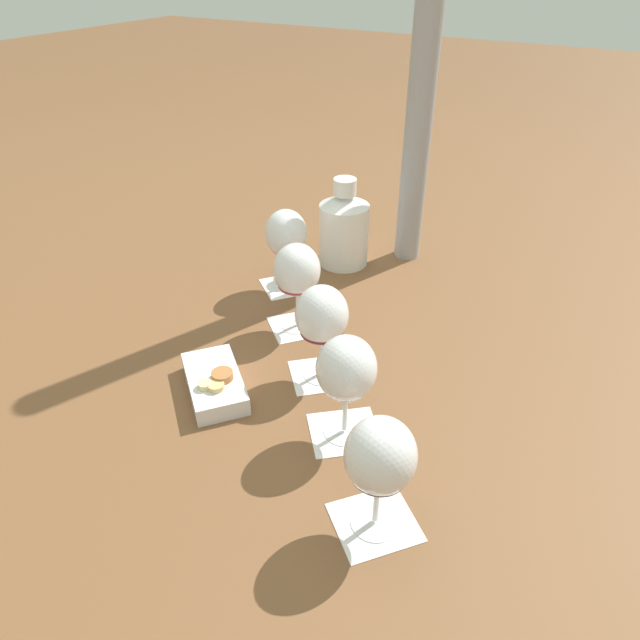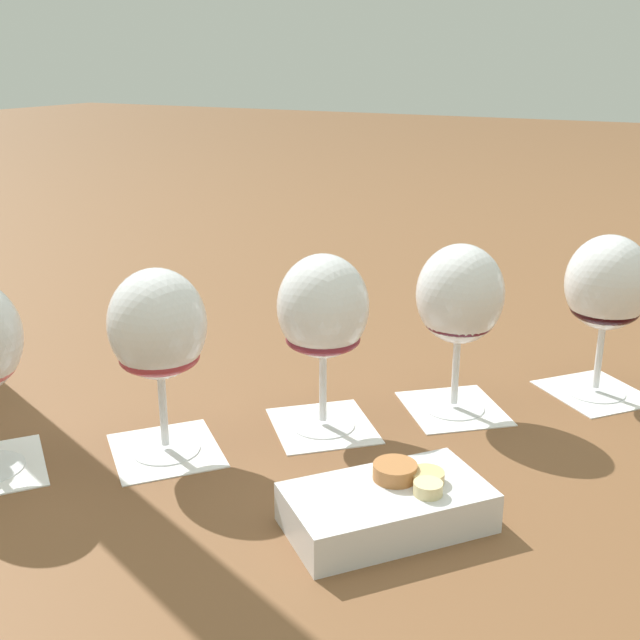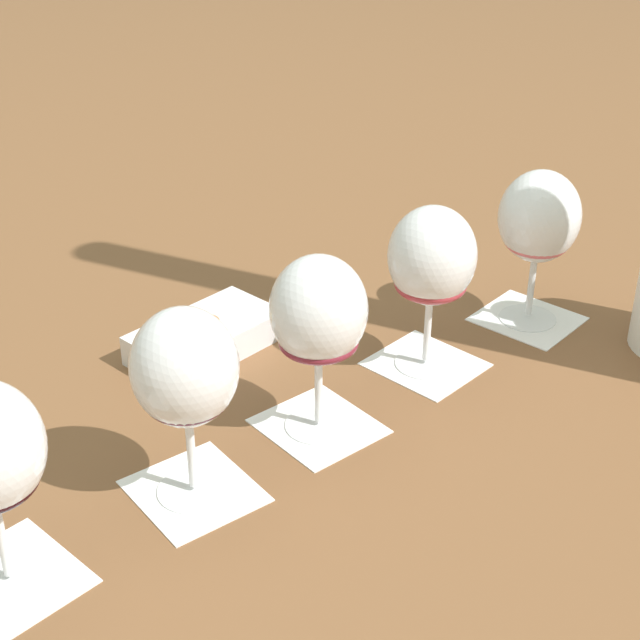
{
  "view_description": "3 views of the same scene",
  "coord_description": "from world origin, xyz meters",
  "px_view_note": "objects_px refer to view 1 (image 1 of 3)",
  "views": [
    {
      "loc": [
        0.4,
        -0.68,
        0.64
      ],
      "look_at": [
        0.0,
        0.0,
        0.11
      ],
      "focal_mm": 32.0,
      "sensor_mm": 36.0,
      "label": 1
    },
    {
      "loc": [
        -0.65,
        -0.34,
        0.36
      ],
      "look_at": [
        0.0,
        0.0,
        0.11
      ],
      "focal_mm": 45.0,
      "sensor_mm": 36.0,
      "label": 2
    },
    {
      "loc": [
        0.77,
        0.03,
        0.55
      ],
      "look_at": [
        0.0,
        0.0,
        0.11
      ],
      "focal_mm": 55.0,
      "sensor_mm": 36.0,
      "label": 3
    }
  ],
  "objects_px": {
    "wine_glass_3": "(346,373)",
    "snack_dish": "(215,383)",
    "wine_glass_2": "(322,318)",
    "wine_glass_4": "(380,460)",
    "ceramic_vase": "(344,228)",
    "wine_glass_1": "(297,273)",
    "wine_glass_0": "(286,237)",
    "umbrella_pole": "(427,41)"
  },
  "relations": [
    {
      "from": "wine_glass_3",
      "to": "ceramic_vase",
      "type": "xyz_separation_m",
      "value": [
        -0.27,
        0.49,
        -0.03
      ]
    },
    {
      "from": "wine_glass_1",
      "to": "wine_glass_2",
      "type": "distance_m",
      "value": 0.16
    },
    {
      "from": "wine_glass_4",
      "to": "ceramic_vase",
      "type": "relative_size",
      "value": 0.86
    },
    {
      "from": "wine_glass_0",
      "to": "ceramic_vase",
      "type": "distance_m",
      "value": 0.17
    },
    {
      "from": "wine_glass_4",
      "to": "ceramic_vase",
      "type": "xyz_separation_m",
      "value": [
        -0.38,
        0.62,
        -0.03
      ]
    },
    {
      "from": "wine_glass_0",
      "to": "wine_glass_3",
      "type": "distance_m",
      "value": 0.46
    },
    {
      "from": "wine_glass_0",
      "to": "snack_dish",
      "type": "relative_size",
      "value": 1.0
    },
    {
      "from": "ceramic_vase",
      "to": "umbrella_pole",
      "type": "relative_size",
      "value": 0.22
    },
    {
      "from": "wine_glass_3",
      "to": "umbrella_pole",
      "type": "distance_m",
      "value": 0.71
    },
    {
      "from": "wine_glass_0",
      "to": "wine_glass_3",
      "type": "xyz_separation_m",
      "value": [
        0.32,
        -0.33,
        -0.0
      ]
    },
    {
      "from": "wine_glass_1",
      "to": "wine_glass_3",
      "type": "distance_m",
      "value": 0.3
    },
    {
      "from": "wine_glass_2",
      "to": "wine_glass_3",
      "type": "height_order",
      "value": "same"
    },
    {
      "from": "wine_glass_3",
      "to": "ceramic_vase",
      "type": "bearing_deg",
      "value": 118.4
    },
    {
      "from": "wine_glass_2",
      "to": "umbrella_pole",
      "type": "relative_size",
      "value": 0.19
    },
    {
      "from": "wine_glass_0",
      "to": "snack_dish",
      "type": "bearing_deg",
      "value": -76.75
    },
    {
      "from": "wine_glass_1",
      "to": "wine_glass_2",
      "type": "xyz_separation_m",
      "value": [
        0.12,
        -0.11,
        0.0
      ]
    },
    {
      "from": "wine_glass_3",
      "to": "wine_glass_4",
      "type": "relative_size",
      "value": 1.0
    },
    {
      "from": "snack_dish",
      "to": "wine_glass_3",
      "type": "bearing_deg",
      "value": 5.82
    },
    {
      "from": "wine_glass_3",
      "to": "wine_glass_0",
      "type": "bearing_deg",
      "value": 133.78
    },
    {
      "from": "wine_glass_2",
      "to": "wine_glass_3",
      "type": "distance_m",
      "value": 0.15
    },
    {
      "from": "wine_glass_1",
      "to": "snack_dish",
      "type": "bearing_deg",
      "value": -94.52
    },
    {
      "from": "wine_glass_1",
      "to": "snack_dish",
      "type": "distance_m",
      "value": 0.26
    },
    {
      "from": "wine_glass_0",
      "to": "wine_glass_2",
      "type": "height_order",
      "value": "same"
    },
    {
      "from": "ceramic_vase",
      "to": "wine_glass_1",
      "type": "bearing_deg",
      "value": -79.97
    },
    {
      "from": "ceramic_vase",
      "to": "umbrella_pole",
      "type": "distance_m",
      "value": 0.42
    },
    {
      "from": "wine_glass_0",
      "to": "wine_glass_3",
      "type": "relative_size",
      "value": 1.0
    },
    {
      "from": "ceramic_vase",
      "to": "wine_glass_4",
      "type": "bearing_deg",
      "value": -58.5
    },
    {
      "from": "wine_glass_2",
      "to": "ceramic_vase",
      "type": "height_order",
      "value": "ceramic_vase"
    },
    {
      "from": "wine_glass_2",
      "to": "ceramic_vase",
      "type": "bearing_deg",
      "value": 113.18
    },
    {
      "from": "wine_glass_2",
      "to": "umbrella_pole",
      "type": "distance_m",
      "value": 0.61
    },
    {
      "from": "wine_glass_1",
      "to": "wine_glass_3",
      "type": "xyz_separation_m",
      "value": [
        0.22,
        -0.21,
        -0.0
      ]
    },
    {
      "from": "wine_glass_3",
      "to": "snack_dish",
      "type": "relative_size",
      "value": 1.0
    },
    {
      "from": "wine_glass_4",
      "to": "snack_dish",
      "type": "height_order",
      "value": "wine_glass_4"
    },
    {
      "from": "wine_glass_3",
      "to": "snack_dish",
      "type": "xyz_separation_m",
      "value": [
        -0.24,
        -0.02,
        -0.1
      ]
    },
    {
      "from": "wine_glass_2",
      "to": "snack_dish",
      "type": "relative_size",
      "value": 1.0
    },
    {
      "from": "wine_glass_4",
      "to": "wine_glass_0",
      "type": "bearing_deg",
      "value": 133.26
    },
    {
      "from": "wine_glass_0",
      "to": "wine_glass_1",
      "type": "distance_m",
      "value": 0.16
    },
    {
      "from": "wine_glass_2",
      "to": "wine_glass_3",
      "type": "xyz_separation_m",
      "value": [
        0.1,
        -0.11,
        -0.0
      ]
    },
    {
      "from": "wine_glass_1",
      "to": "wine_glass_4",
      "type": "distance_m",
      "value": 0.47
    },
    {
      "from": "wine_glass_1",
      "to": "snack_dish",
      "type": "height_order",
      "value": "wine_glass_1"
    },
    {
      "from": "snack_dish",
      "to": "umbrella_pole",
      "type": "height_order",
      "value": "umbrella_pole"
    },
    {
      "from": "wine_glass_2",
      "to": "wine_glass_4",
      "type": "xyz_separation_m",
      "value": [
        0.21,
        -0.23,
        -0.0
      ]
    }
  ]
}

